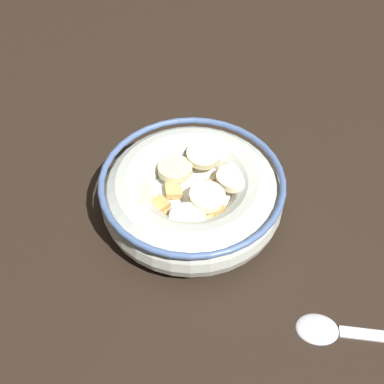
{
  "coord_description": "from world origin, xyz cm",
  "views": [
    {
      "loc": [
        30.45,
        -5.7,
        38.77
      ],
      "look_at": [
        0.0,
        0.0,
        3.0
      ],
      "focal_mm": 47.44,
      "sensor_mm": 36.0,
      "label": 1
    }
  ],
  "objects": [
    {
      "name": "cereal_bowl",
      "position": [
        0.01,
        -0.0,
        2.68
      ],
      "size": [
        17.14,
        17.14,
        5.04
      ],
      "color": "beige",
      "rests_on": "ground_plane"
    },
    {
      "name": "ground_plane",
      "position": [
        0.0,
        0.0,
        -1.0
      ],
      "size": [
        103.23,
        103.23,
        2.0
      ],
      "primitive_type": "cube",
      "color": "black"
    },
    {
      "name": "spoon",
      "position": [
        14.69,
        9.99,
        0.33
      ],
      "size": [
        6.19,
        14.01,
        0.8
      ],
      "color": "silver",
      "rests_on": "ground_plane"
    }
  ]
}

